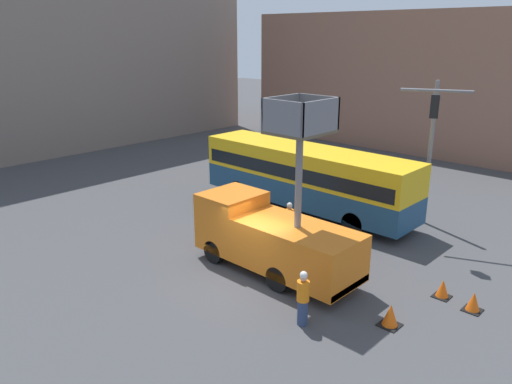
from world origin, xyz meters
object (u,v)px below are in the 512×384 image
traffic_cone_near_truck (443,289)px  traffic_cone_far_side (473,302)px  utility_truck (273,235)px  city_bus (306,174)px  road_worker_directing (289,222)px  traffic_cone_mid_road (390,316)px  traffic_light_pole (432,134)px  road_worker_near_truck (303,298)px

traffic_cone_near_truck → traffic_cone_far_side: (-0.17, -1.09, 0.01)m
utility_truck → traffic_cone_far_side: bearing=-70.3°
city_bus → road_worker_directing: 4.28m
utility_truck → city_bus: bearing=28.1°
traffic_cone_near_truck → city_bus: bearing=67.0°
utility_truck → traffic_cone_near_truck: 6.08m
traffic_cone_far_side → city_bus: bearing=68.5°
utility_truck → city_bus: 7.03m
city_bus → traffic_cone_near_truck: (-3.70, -8.73, -1.57)m
utility_truck → traffic_cone_mid_road: size_ratio=9.15×
utility_truck → road_worker_directing: bearing=27.4°
city_bus → traffic_cone_near_truck: 9.61m
utility_truck → road_worker_directing: size_ratio=3.69×
utility_truck → road_worker_directing: utility_truck is taller
road_worker_directing → traffic_cone_far_side: road_worker_directing is taller
road_worker_directing → traffic_cone_mid_road: bearing=35.0°
traffic_light_pole → traffic_cone_far_side: bearing=-141.2°
city_bus → traffic_cone_far_side: city_bus is taller
traffic_light_pole → traffic_cone_far_side: (-5.41, -4.35, -4.06)m
traffic_cone_near_truck → traffic_cone_mid_road: 2.80m
city_bus → road_worker_directing: bearing=109.2°
road_worker_near_truck → road_worker_directing: bearing=159.5°
traffic_cone_near_truck → traffic_cone_mid_road: bearing=171.5°
utility_truck → city_bus: utility_truck is taller
traffic_cone_near_truck → traffic_light_pole: bearing=31.9°
traffic_cone_mid_road → traffic_cone_far_side: (2.60, -1.50, -0.03)m
road_worker_near_truck → traffic_cone_mid_road: size_ratio=2.50×
road_worker_near_truck → traffic_cone_near_truck: 5.16m
city_bus → traffic_cone_far_side: bearing=149.2°
utility_truck → road_worker_directing: (2.53, 1.31, -0.59)m
road_worker_near_truck → road_worker_directing: (4.58, 4.35, -0.01)m
traffic_light_pole → traffic_cone_near_truck: (-5.24, -3.26, -4.07)m
city_bus → traffic_light_pole: traffic_light_pole is taller
traffic_light_pole → traffic_cone_mid_road: size_ratio=9.19×
traffic_cone_near_truck → road_worker_near_truck: bearing=152.2°
utility_truck → traffic_cone_near_truck: utility_truck is taller
utility_truck → city_bus: (6.19, 3.31, 0.39)m
city_bus → traffic_cone_near_truck: size_ratio=18.25×
traffic_light_pole → road_worker_near_truck: bearing=-174.9°
traffic_cone_mid_road → city_bus: bearing=52.1°
traffic_light_pole → road_worker_directing: traffic_light_pole is taller
road_worker_directing → utility_truck: bearing=-3.7°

